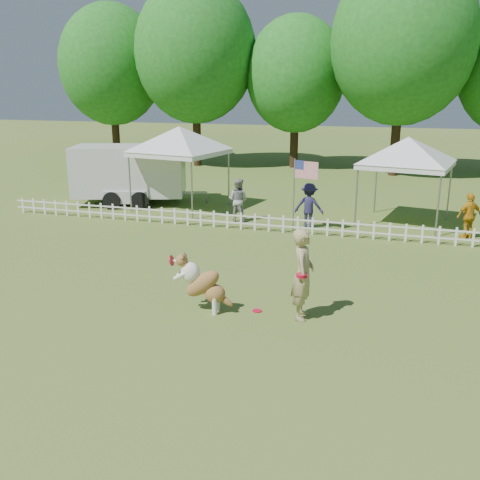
{
  "coord_description": "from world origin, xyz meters",
  "views": [
    {
      "loc": [
        3.45,
        -10.27,
        4.76
      ],
      "look_at": [
        -0.27,
        2.0,
        1.1
      ],
      "focal_mm": 40.0,
      "sensor_mm": 36.0,
      "label": 1
    }
  ],
  "objects": [
    {
      "name": "ground",
      "position": [
        0.0,
        0.0,
        0.0
      ],
      "size": [
        120.0,
        120.0,
        0.0
      ],
      "primitive_type": "plane",
      "color": "#3E5E1D",
      "rests_on": "ground"
    },
    {
      "name": "picket_fence",
      "position": [
        0.0,
        7.0,
        0.3
      ],
      "size": [
        22.0,
        0.08,
        0.6
      ],
      "primitive_type": null,
      "color": "white",
      "rests_on": "ground"
    },
    {
      "name": "handler",
      "position": [
        1.64,
        0.26,
        0.98
      ],
      "size": [
        0.53,
        0.75,
        1.97
      ],
      "primitive_type": "imported",
      "rotation": [
        0.0,
        0.0,
        1.65
      ],
      "color": "tan",
      "rests_on": "ground"
    },
    {
      "name": "dog",
      "position": [
        -0.48,
        -0.05,
        0.65
      ],
      "size": [
        1.29,
        0.53,
        1.3
      ],
      "primitive_type": null,
      "rotation": [
        0.0,
        0.0,
        0.08
      ],
      "color": "brown",
      "rests_on": "ground"
    },
    {
      "name": "frisbee_on_turf",
      "position": [
        0.64,
        0.3,
        0.01
      ],
      "size": [
        0.25,
        0.25,
        0.02
      ],
      "primitive_type": "cylinder",
      "rotation": [
        0.0,
        0.0,
        -0.21
      ],
      "color": "red",
      "rests_on": "ground"
    },
    {
      "name": "canopy_tent_left",
      "position": [
        -5.08,
        9.58,
        1.61
      ],
      "size": [
        3.64,
        3.64,
        3.23
      ],
      "primitive_type": null,
      "rotation": [
        0.0,
        0.0,
        -0.18
      ],
      "color": "silver",
      "rests_on": "ground"
    },
    {
      "name": "canopy_tent_right",
      "position": [
        3.62,
        9.5,
        1.53
      ],
      "size": [
        3.46,
        3.46,
        3.05
      ],
      "primitive_type": null,
      "rotation": [
        0.0,
        0.0,
        -0.19
      ],
      "color": "silver",
      "rests_on": "ground"
    },
    {
      "name": "cargo_trailer",
      "position": [
        -7.51,
        9.83,
        1.25
      ],
      "size": [
        6.16,
        4.12,
        2.49
      ],
      "primitive_type": null,
      "rotation": [
        0.0,
        0.0,
        0.31
      ],
      "color": "silver",
      "rests_on": "ground"
    },
    {
      "name": "flag_pole",
      "position": [
        0.01,
        7.39,
        1.24
      ],
      "size": [
        0.93,
        0.42,
        2.49
      ],
      "primitive_type": null,
      "rotation": [
        0.0,
        0.0,
        -0.35
      ],
      "color": "gray",
      "rests_on": "ground"
    },
    {
      "name": "spectator_a",
      "position": [
        -2.21,
        8.15,
        0.79
      ],
      "size": [
        0.86,
        0.71,
        1.59
      ],
      "primitive_type": "imported",
      "rotation": [
        0.0,
        0.0,
        2.98
      ],
      "color": "#98979C",
      "rests_on": "ground"
    },
    {
      "name": "spectator_b",
      "position": [
        0.46,
        7.9,
        0.79
      ],
      "size": [
        1.04,
        0.61,
        1.59
      ],
      "primitive_type": "imported",
      "rotation": [
        0.0,
        0.0,
        3.12
      ],
      "color": "#27224A",
      "rests_on": "ground"
    },
    {
      "name": "spectator_c",
      "position": [
        5.68,
        8.04,
        0.76
      ],
      "size": [
        0.95,
        0.78,
        1.51
      ],
      "primitive_type": "imported",
      "rotation": [
        0.0,
        0.0,
        3.69
      ],
      "color": "orange",
      "rests_on": "ground"
    },
    {
      "name": "tree_far_left",
      "position": [
        -15.0,
        22.0,
        5.5
      ],
      "size": [
        6.6,
        6.6,
        11.0
      ],
      "primitive_type": null,
      "color": "#1E611B",
      "rests_on": "ground"
    },
    {
      "name": "tree_left",
      "position": [
        -9.0,
        21.5,
        6.0
      ],
      "size": [
        7.4,
        7.4,
        12.0
      ],
      "primitive_type": null,
      "color": "#1E611B",
      "rests_on": "ground"
    },
    {
      "name": "tree_center_left",
      "position": [
        -3.0,
        22.5,
        4.9
      ],
      "size": [
        6.0,
        6.0,
        9.8
      ],
      "primitive_type": null,
      "color": "#1E611B",
      "rests_on": "ground"
    },
    {
      "name": "tree_center_right",
      "position": [
        3.0,
        21.0,
        6.3
      ],
      "size": [
        7.6,
        7.6,
        12.6
      ],
      "primitive_type": null,
      "color": "#1E611B",
      "rests_on": "ground"
    }
  ]
}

